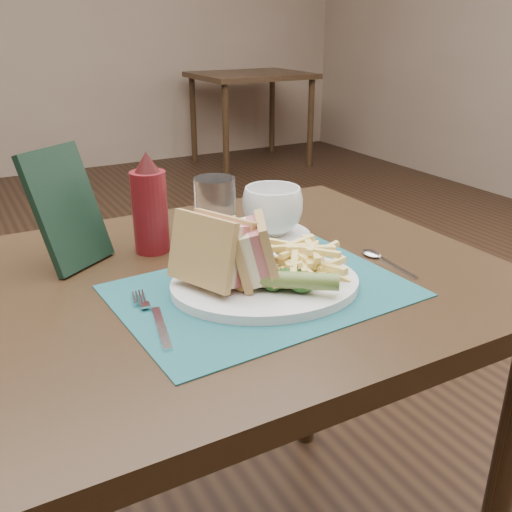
# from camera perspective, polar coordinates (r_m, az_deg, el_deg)

# --- Properties ---
(floor) EXTENTS (7.00, 7.00, 0.00)m
(floor) POSITION_cam_1_polar(r_m,az_deg,el_deg) (1.78, -9.65, -18.01)
(floor) COLOR black
(floor) RESTS_ON ground
(wall_back) EXTENTS (6.00, 0.00, 6.00)m
(wall_back) POSITION_cam_1_polar(r_m,az_deg,el_deg) (4.95, -23.67, 7.26)
(wall_back) COLOR gray
(wall_back) RESTS_ON ground
(table_main) EXTENTS (0.90, 0.75, 0.75)m
(table_main) POSITION_cam_1_polar(r_m,az_deg,el_deg) (1.18, -2.17, -18.34)
(table_main) COLOR black
(table_main) RESTS_ON ground
(table_bg_right) EXTENTS (0.90, 0.75, 0.75)m
(table_bg_right) POSITION_cam_1_polar(r_m,az_deg,el_deg) (4.91, -0.51, 13.50)
(table_bg_right) COLOR black
(table_bg_right) RESTS_ON ground
(placemat) EXTENTS (0.46, 0.34, 0.00)m
(placemat) POSITION_cam_1_polar(r_m,az_deg,el_deg) (0.90, 0.63, -3.50)
(placemat) COLOR #1B5257
(placemat) RESTS_ON table_main
(plate) EXTENTS (0.36, 0.32, 0.01)m
(plate) POSITION_cam_1_polar(r_m,az_deg,el_deg) (0.91, 0.92, -2.83)
(plate) COLOR white
(plate) RESTS_ON placemat
(sandwich_half_a) EXTENTS (0.12, 0.14, 0.12)m
(sandwich_half_a) POSITION_cam_1_polar(r_m,az_deg,el_deg) (0.85, -5.41, 0.22)
(sandwich_half_a) COLOR tan
(sandwich_half_a) RESTS_ON plate
(sandwich_half_b) EXTENTS (0.11, 0.13, 0.10)m
(sandwich_half_b) POSITION_cam_1_polar(r_m,az_deg,el_deg) (0.88, -1.58, 0.50)
(sandwich_half_b) COLOR tan
(sandwich_half_b) RESTS_ON plate
(kale_garnish) EXTENTS (0.11, 0.08, 0.03)m
(kale_garnish) POSITION_cam_1_polar(r_m,az_deg,el_deg) (0.86, 3.08, -2.70)
(kale_garnish) COLOR #153915
(kale_garnish) RESTS_ON plate
(pickle_spear) EXTENTS (0.11, 0.10, 0.03)m
(pickle_spear) POSITION_cam_1_polar(r_m,az_deg,el_deg) (0.85, 4.31, -2.46)
(pickle_spear) COLOR #4E6727
(pickle_spear) RESTS_ON plate
(fries_pile) EXTENTS (0.18, 0.20, 0.05)m
(fries_pile) POSITION_cam_1_polar(r_m,az_deg,el_deg) (0.93, 4.36, 0.06)
(fries_pile) COLOR #FBE17D
(fries_pile) RESTS_ON plate
(fork) EXTENTS (0.07, 0.17, 0.01)m
(fork) POSITION_cam_1_polar(r_m,az_deg,el_deg) (0.83, -10.19, -5.91)
(fork) COLOR silver
(fork) RESTS_ON placemat
(spoon) EXTENTS (0.04, 0.15, 0.01)m
(spoon) POSITION_cam_1_polar(r_m,az_deg,el_deg) (1.03, 13.05, -0.51)
(spoon) COLOR silver
(spoon) RESTS_ON table_main
(saucer) EXTENTS (0.18, 0.18, 0.01)m
(saucer) POSITION_cam_1_polar(r_m,az_deg,el_deg) (1.12, 1.62, 2.10)
(saucer) COLOR white
(saucer) RESTS_ON table_main
(coffee_cup) EXTENTS (0.16, 0.16, 0.09)m
(coffee_cup) POSITION_cam_1_polar(r_m,az_deg,el_deg) (1.11, 1.65, 4.59)
(coffee_cup) COLOR white
(coffee_cup) RESTS_ON saucer
(drinking_glass) EXTENTS (0.10, 0.10, 0.13)m
(drinking_glass) POSITION_cam_1_polar(r_m,az_deg,el_deg) (1.07, -4.10, 4.41)
(drinking_glass) COLOR white
(drinking_glass) RESTS_ON table_main
(ketchup_bottle) EXTENTS (0.08, 0.08, 0.19)m
(ketchup_bottle) POSITION_cam_1_polar(r_m,az_deg,el_deg) (1.05, -10.61, 5.26)
(ketchup_bottle) COLOR #601015
(ketchup_bottle) RESTS_ON table_main
(check_presenter) EXTENTS (0.15, 0.14, 0.20)m
(check_presenter) POSITION_cam_1_polar(r_m,az_deg,el_deg) (1.02, -18.39, 4.56)
(check_presenter) COLOR black
(check_presenter) RESTS_ON table_main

